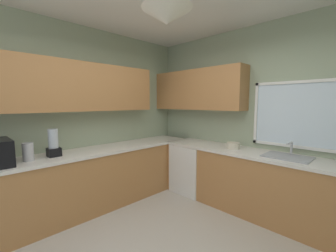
# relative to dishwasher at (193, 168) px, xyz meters

# --- Properties ---
(room_shell) EXTENTS (3.97, 3.97, 2.79)m
(room_shell) POSITION_rel_dishwasher_xyz_m (0.58, -1.10, 1.40)
(room_shell) COLOR #9EAD8E
(room_shell) RESTS_ON ground_plane
(counter_run_left) EXTENTS (0.65, 3.58, 0.88)m
(counter_run_left) POSITION_rel_dishwasher_xyz_m (-0.66, -1.59, 0.02)
(counter_run_left) COLOR #AD7542
(counter_run_left) RESTS_ON ground_plane
(counter_run_back) EXTENTS (3.06, 0.65, 0.88)m
(counter_run_back) POSITION_rel_dishwasher_xyz_m (1.16, 0.03, 0.02)
(counter_run_back) COLOR #AD7542
(counter_run_back) RESTS_ON ground_plane
(dishwasher) EXTENTS (0.60, 0.60, 0.84)m
(dishwasher) POSITION_rel_dishwasher_xyz_m (0.00, 0.00, 0.00)
(dishwasher) COLOR white
(dishwasher) RESTS_ON ground_plane
(kettle) EXTENTS (0.12, 0.12, 0.22)m
(kettle) POSITION_rel_dishwasher_xyz_m (-0.64, -2.35, 0.57)
(kettle) COLOR #B7B7BC
(kettle) RESTS_ON counter_run_left
(sink_assembly) EXTENTS (0.54, 0.40, 0.19)m
(sink_assembly) POSITION_rel_dishwasher_xyz_m (1.50, 0.04, 0.47)
(sink_assembly) COLOR #9EA0A5
(sink_assembly) RESTS_ON counter_run_back
(bowl) EXTENTS (0.20, 0.20, 0.09)m
(bowl) POSITION_rel_dishwasher_xyz_m (0.75, 0.03, 0.51)
(bowl) COLOR beige
(bowl) RESTS_ON counter_run_back
(blender_appliance) EXTENTS (0.15, 0.15, 0.36)m
(blender_appliance) POSITION_rel_dishwasher_xyz_m (-0.66, -2.06, 0.62)
(blender_appliance) COLOR black
(blender_appliance) RESTS_ON counter_run_left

